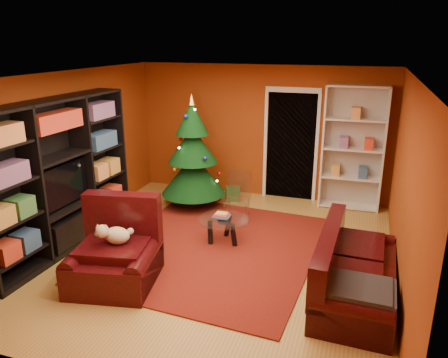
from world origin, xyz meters
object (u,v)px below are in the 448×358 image
(gift_box_red, at_px, (214,196))
(media_unit, at_px, (59,177))
(dog, at_px, (117,236))
(gift_box_teal, at_px, (197,188))
(gift_box_green, at_px, (233,194))
(sofa, at_px, (357,266))
(christmas_tree, at_px, (193,153))
(acrylic_chair, at_px, (238,201))
(rug, at_px, (214,247))
(armchair, at_px, (113,252))
(white_bookshelf, at_px, (353,149))
(coffee_table, at_px, (224,230))

(gift_box_red, bearing_deg, media_unit, -120.39)
(gift_box_red, distance_m, dog, 3.27)
(gift_box_teal, xyz_separation_m, gift_box_green, (0.76, -0.03, -0.03))
(sofa, bearing_deg, gift_box_teal, 51.01)
(gift_box_green, xyz_separation_m, gift_box_red, (-0.34, -0.14, -0.03))
(christmas_tree, relative_size, dog, 5.36)
(gift_box_teal, distance_m, gift_box_green, 0.76)
(media_unit, xyz_separation_m, gift_box_green, (1.85, 2.72, -1.00))
(christmas_tree, xyz_separation_m, gift_box_green, (0.62, 0.52, -0.91))
(gift_box_red, distance_m, acrylic_chair, 1.22)
(acrylic_chair, bearing_deg, dog, -119.24)
(gift_box_red, bearing_deg, sofa, -43.30)
(gift_box_red, xyz_separation_m, acrylic_chair, (0.75, -0.91, 0.30))
(rug, height_order, dog, dog)
(gift_box_teal, height_order, armchair, armchair)
(white_bookshelf, height_order, dog, white_bookshelf)
(dog, bearing_deg, gift_box_teal, 83.52)
(gift_box_teal, xyz_separation_m, acrylic_chair, (1.17, -1.08, 0.24))
(gift_box_red, height_order, white_bookshelf, white_bookshelf)
(gift_box_green, distance_m, dog, 3.44)
(rug, relative_size, gift_box_teal, 10.55)
(gift_box_green, height_order, sofa, sofa)
(gift_box_red, relative_size, sofa, 0.10)
(gift_box_teal, height_order, white_bookshelf, white_bookshelf)
(armchair, bearing_deg, rug, 45.83)
(christmas_tree, xyz_separation_m, acrylic_chair, (1.03, -0.53, -0.63))
(armchair, distance_m, sofa, 3.07)
(rug, relative_size, coffee_table, 4.41)
(gift_box_green, distance_m, acrylic_chair, 1.17)
(coffee_table, relative_size, acrylic_chair, 0.97)
(rug, relative_size, acrylic_chair, 4.29)
(gift_box_red, distance_m, sofa, 3.84)
(gift_box_teal, bearing_deg, acrylic_chair, -42.73)
(rug, xyz_separation_m, gift_box_green, (-0.34, 2.07, 0.12))
(gift_box_red, height_order, armchair, armchair)
(christmas_tree, bearing_deg, white_bookshelf, 17.01)
(armchair, relative_size, acrylic_chair, 1.40)
(white_bookshelf, xyz_separation_m, dog, (-2.70, -3.70, -0.48))
(dog, bearing_deg, media_unit, 143.67)
(christmas_tree, bearing_deg, media_unit, -119.34)
(sofa, bearing_deg, christmas_tree, 55.87)
(gift_box_red, bearing_deg, christmas_tree, -126.01)
(acrylic_chair, bearing_deg, gift_box_red, 122.05)
(gift_box_red, xyz_separation_m, sofa, (2.78, -2.62, 0.32))
(gift_box_green, bearing_deg, christmas_tree, -139.68)
(sofa, bearing_deg, coffee_table, 67.59)
(sofa, height_order, acrylic_chair, sofa)
(gift_box_teal, bearing_deg, gift_box_green, -2.19)
(white_bookshelf, height_order, coffee_table, white_bookshelf)
(white_bookshelf, distance_m, coffee_table, 2.96)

